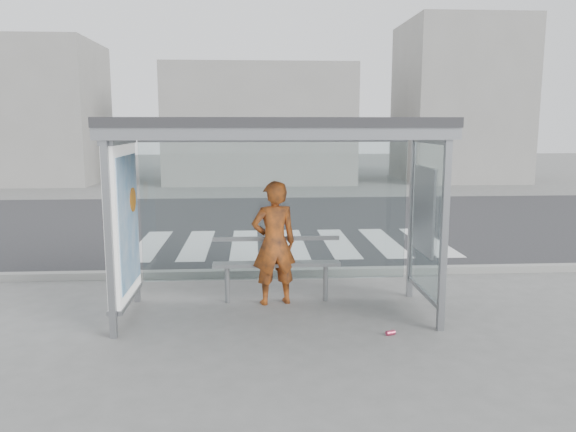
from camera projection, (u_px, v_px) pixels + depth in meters
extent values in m
plane|color=#60605E|center=(277.00, 315.00, 7.56)|extent=(80.00, 80.00, 0.00)
cube|color=#29292C|center=(265.00, 223.00, 14.46)|extent=(30.00, 10.00, 0.01)
cube|color=gray|center=(272.00, 273.00, 9.47)|extent=(30.00, 0.18, 0.12)
cube|color=silver|center=(150.00, 245.00, 11.84)|extent=(0.55, 3.00, 0.00)
cube|color=silver|center=(198.00, 245.00, 11.90)|extent=(0.55, 3.00, 0.00)
cube|color=silver|center=(245.00, 244.00, 11.96)|extent=(0.55, 3.00, 0.00)
cube|color=silver|center=(291.00, 244.00, 12.02)|extent=(0.55, 3.00, 0.00)
cube|color=silver|center=(338.00, 243.00, 12.09)|extent=(0.55, 3.00, 0.00)
cube|color=silver|center=(383.00, 242.00, 12.15)|extent=(0.55, 3.00, 0.00)
cube|color=silver|center=(429.00, 242.00, 12.21)|extent=(0.55, 3.00, 0.00)
cube|color=gray|center=(109.00, 236.00, 6.55)|extent=(0.08, 0.08, 2.50)
cube|color=gray|center=(444.00, 232.00, 6.79)|extent=(0.08, 0.08, 2.50)
cube|color=gray|center=(134.00, 216.00, 7.93)|extent=(0.08, 0.08, 2.50)
cube|color=gray|center=(412.00, 214.00, 8.17)|extent=(0.08, 0.08, 2.50)
cube|color=#2D2D30|center=(277.00, 123.00, 7.15)|extent=(4.25, 1.65, 0.12)
cube|color=gray|center=(280.00, 132.00, 6.42)|extent=(4.25, 0.06, 0.18)
cube|color=white|center=(275.00, 212.00, 8.04)|extent=(3.80, 0.02, 2.00)
cube|color=white|center=(122.00, 221.00, 7.23)|extent=(0.15, 1.25, 2.00)
cube|color=#347FBC|center=(129.00, 221.00, 7.23)|extent=(0.01, 1.10, 1.70)
cylinder|color=#CC6E12|center=(133.00, 200.00, 7.44)|extent=(0.02, 0.32, 0.32)
cube|color=white|center=(427.00, 218.00, 7.47)|extent=(0.03, 1.25, 2.00)
cube|color=beige|center=(424.00, 210.00, 7.51)|extent=(0.03, 0.86, 1.16)
cube|color=gray|center=(27.00, 113.00, 24.18)|extent=(6.00, 5.00, 6.00)
cube|color=gray|center=(259.00, 125.00, 24.88)|extent=(8.00, 5.00, 5.00)
cube|color=gray|center=(459.00, 102.00, 25.27)|extent=(5.00, 5.00, 7.00)
imported|color=orange|center=(274.00, 243.00, 7.91)|extent=(0.72, 0.55, 1.76)
cube|color=slate|center=(277.00, 264.00, 8.03)|extent=(1.82, 0.22, 0.05)
cylinder|color=slate|center=(227.00, 285.00, 8.04)|extent=(0.07, 0.07, 0.53)
cylinder|color=slate|center=(326.00, 283.00, 8.13)|extent=(0.07, 0.07, 0.53)
cube|color=slate|center=(276.00, 239.00, 8.07)|extent=(1.82, 0.04, 0.06)
cylinder|color=#E04168|center=(390.00, 333.00, 6.83)|extent=(0.13, 0.09, 0.06)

